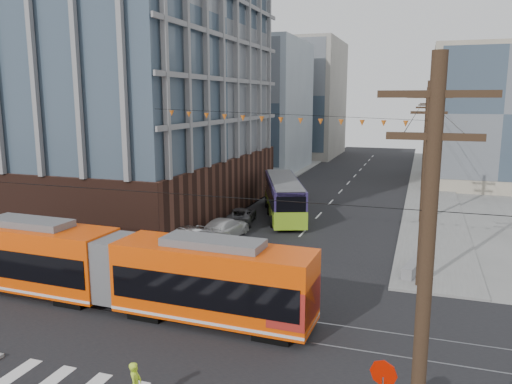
% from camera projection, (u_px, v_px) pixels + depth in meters
% --- Properties ---
extents(ground, '(160.00, 160.00, 0.00)m').
position_uv_depth(ground, '(186.00, 361.00, 19.50)').
color(ground, slate).
extents(office_building, '(30.00, 25.00, 28.60)m').
position_uv_depth(office_building, '(76.00, 51.00, 45.15)').
color(office_building, '#381E16').
rests_on(office_building, ground).
extents(bg_bldg_nw_near, '(18.00, 16.00, 18.00)m').
position_uv_depth(bg_bldg_nw_near, '(240.00, 106.00, 71.59)').
color(bg_bldg_nw_near, '#8C99A5').
rests_on(bg_bldg_nw_near, ground).
extents(bg_bldg_ne_near, '(14.00, 14.00, 16.00)m').
position_uv_depth(bg_bldg_ne_near, '(494.00, 117.00, 57.76)').
color(bg_bldg_ne_near, gray).
rests_on(bg_bldg_ne_near, ground).
extents(bg_bldg_nw_far, '(16.00, 18.00, 20.00)m').
position_uv_depth(bg_bldg_nw_far, '(294.00, 99.00, 89.11)').
color(bg_bldg_nw_far, gray).
rests_on(bg_bldg_nw_far, ground).
extents(bg_bldg_ne_far, '(16.00, 16.00, 14.00)m').
position_uv_depth(bg_bldg_ne_far, '(491.00, 119.00, 75.96)').
color(bg_bldg_ne_far, '#8C99A5').
rests_on(bg_bldg_ne_far, ground).
extents(utility_pole_near, '(0.30, 0.30, 11.00)m').
position_uv_depth(utility_pole_near, '(422.00, 327.00, 10.24)').
color(utility_pole_near, black).
rests_on(utility_pole_near, ground).
extents(utility_pole_far, '(0.30, 0.30, 11.00)m').
position_uv_depth(utility_pole_far, '(425.00, 133.00, 68.02)').
color(utility_pole_far, black).
rests_on(utility_pole_far, ground).
extents(streetcar, '(19.82, 3.39, 3.80)m').
position_uv_depth(streetcar, '(116.00, 269.00, 24.39)').
color(streetcar, '#E64304').
rests_on(streetcar, ground).
extents(city_bus, '(6.64, 12.08, 3.38)m').
position_uv_depth(city_bus, '(284.00, 197.00, 43.27)').
color(city_bus, '#291F49').
rests_on(city_bus, ground).
extents(parked_car_silver, '(3.62, 5.16, 1.61)m').
position_uv_depth(parked_car_silver, '(196.00, 239.00, 33.61)').
color(parked_car_silver, '#ACACAC').
rests_on(parked_car_silver, ground).
extents(parked_car_white, '(2.52, 5.35, 1.51)m').
position_uv_depth(parked_car_white, '(224.00, 228.00, 36.58)').
color(parked_car_white, silver).
rests_on(parked_car_white, ground).
extents(parked_car_grey, '(2.86, 4.75, 1.23)m').
position_uv_depth(parked_car_grey, '(242.00, 215.00, 41.25)').
color(parked_car_grey, '#4E4F51').
rests_on(parked_car_grey, ground).
extents(jersey_barrier, '(1.77, 4.11, 0.80)m').
position_uv_depth(jersey_barrier, '(415.00, 266.00, 29.33)').
color(jersey_barrier, '#5D5E60').
rests_on(jersey_barrier, ground).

